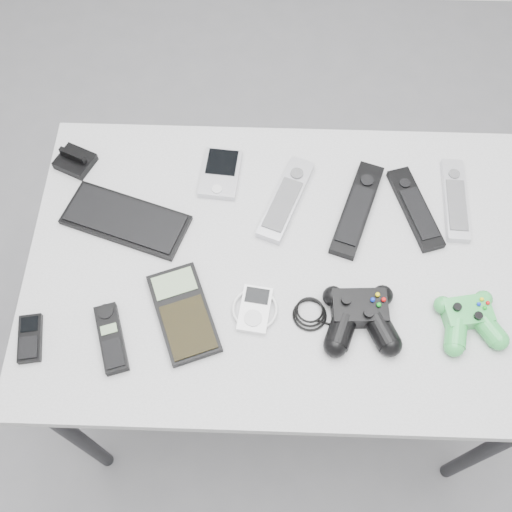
{
  "coord_description": "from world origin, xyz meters",
  "views": [
    {
      "loc": [
        -0.05,
        -0.48,
        1.79
      ],
      "look_at": [
        -0.07,
        0.08,
        0.73
      ],
      "focal_mm": 42.0,
      "sensor_mm": 36.0,
      "label": 1
    }
  ],
  "objects_px": {
    "remote_silver_b": "(455,199)",
    "cordless_handset": "(111,338)",
    "calculator": "(184,313)",
    "controller_black": "(360,315)",
    "pda_keyboard": "(126,220)",
    "controller_green": "(469,318)",
    "mobile_phone": "(30,338)",
    "pda": "(220,173)",
    "remote_black_a": "(357,209)",
    "desk": "(287,274)",
    "remote_silver_a": "(286,199)",
    "remote_black_b": "(415,208)",
    "mp3_player": "(255,309)"
  },
  "relations": [
    {
      "from": "remote_silver_a",
      "to": "mp3_player",
      "type": "relative_size",
      "value": 2.23
    },
    {
      "from": "pda_keyboard",
      "to": "remote_black_a",
      "type": "distance_m",
      "value": 0.49
    },
    {
      "from": "remote_silver_a",
      "to": "calculator",
      "type": "xyz_separation_m",
      "value": [
        -0.2,
        -0.27,
        -0.0
      ]
    },
    {
      "from": "remote_silver_a",
      "to": "pda_keyboard",
      "type": "bearing_deg",
      "value": -149.11
    },
    {
      "from": "remote_silver_b",
      "to": "cordless_handset",
      "type": "bearing_deg",
      "value": -151.56
    },
    {
      "from": "pda_keyboard",
      "to": "remote_black_b",
      "type": "bearing_deg",
      "value": 22.89
    },
    {
      "from": "pda",
      "to": "calculator",
      "type": "height_order",
      "value": "same"
    },
    {
      "from": "remote_black_a",
      "to": "remote_silver_b",
      "type": "xyz_separation_m",
      "value": [
        0.21,
        0.03,
        -0.0
      ]
    },
    {
      "from": "remote_black_a",
      "to": "remote_silver_b",
      "type": "bearing_deg",
      "value": 27.26
    },
    {
      "from": "pda",
      "to": "remote_black_a",
      "type": "relative_size",
      "value": 0.54
    },
    {
      "from": "pda",
      "to": "controller_black",
      "type": "bearing_deg",
      "value": -43.96
    },
    {
      "from": "pda",
      "to": "controller_green",
      "type": "relative_size",
      "value": 0.95
    },
    {
      "from": "mobile_phone",
      "to": "cordless_handset",
      "type": "xyz_separation_m",
      "value": [
        0.15,
        0.0,
        0.0
      ]
    },
    {
      "from": "cordless_handset",
      "to": "controller_green",
      "type": "height_order",
      "value": "controller_green"
    },
    {
      "from": "desk",
      "to": "pda",
      "type": "height_order",
      "value": "pda"
    },
    {
      "from": "desk",
      "to": "remote_black_a",
      "type": "xyz_separation_m",
      "value": [
        0.14,
        0.12,
        0.07
      ]
    },
    {
      "from": "cordless_handset",
      "to": "controller_green",
      "type": "relative_size",
      "value": 1.03
    },
    {
      "from": "mobile_phone",
      "to": "controller_green",
      "type": "bearing_deg",
      "value": -5.38
    },
    {
      "from": "pda_keyboard",
      "to": "controller_green",
      "type": "distance_m",
      "value": 0.71
    },
    {
      "from": "mobile_phone",
      "to": "calculator",
      "type": "height_order",
      "value": "calculator"
    },
    {
      "from": "calculator",
      "to": "controller_black",
      "type": "xyz_separation_m",
      "value": [
        0.34,
        -0.0,
        0.02
      ]
    },
    {
      "from": "mobile_phone",
      "to": "mp3_player",
      "type": "distance_m",
      "value": 0.43
    },
    {
      "from": "pda_keyboard",
      "to": "cordless_handset",
      "type": "relative_size",
      "value": 1.89
    },
    {
      "from": "desk",
      "to": "remote_silver_b",
      "type": "bearing_deg",
      "value": 23.3
    },
    {
      "from": "desk",
      "to": "cordless_handset",
      "type": "xyz_separation_m",
      "value": [
        -0.33,
        -0.18,
        0.07
      ]
    },
    {
      "from": "remote_black_a",
      "to": "controller_black",
      "type": "distance_m",
      "value": 0.25
    },
    {
      "from": "remote_black_a",
      "to": "calculator",
      "type": "bearing_deg",
      "value": -125.69
    },
    {
      "from": "cordless_handset",
      "to": "controller_black",
      "type": "bearing_deg",
      "value": -11.53
    },
    {
      "from": "desk",
      "to": "remote_silver_a",
      "type": "height_order",
      "value": "remote_silver_a"
    },
    {
      "from": "cordless_handset",
      "to": "controller_black",
      "type": "height_order",
      "value": "controller_black"
    },
    {
      "from": "remote_silver_a",
      "to": "cordless_handset",
      "type": "height_order",
      "value": "remote_silver_a"
    },
    {
      "from": "remote_black_b",
      "to": "controller_green",
      "type": "xyz_separation_m",
      "value": [
        0.08,
        -0.25,
        0.01
      ]
    },
    {
      "from": "remote_silver_a",
      "to": "remote_black_a",
      "type": "height_order",
      "value": "same"
    },
    {
      "from": "desk",
      "to": "controller_green",
      "type": "distance_m",
      "value": 0.37
    },
    {
      "from": "pda_keyboard",
      "to": "remote_silver_a",
      "type": "relative_size",
      "value": 1.22
    },
    {
      "from": "pda_keyboard",
      "to": "remote_silver_a",
      "type": "distance_m",
      "value": 0.34
    },
    {
      "from": "desk",
      "to": "remote_black_a",
      "type": "bearing_deg",
      "value": 40.22
    },
    {
      "from": "mobile_phone",
      "to": "remote_silver_b",
      "type": "bearing_deg",
      "value": 12.25
    },
    {
      "from": "remote_silver_b",
      "to": "cordless_handset",
      "type": "relative_size",
      "value": 1.48
    },
    {
      "from": "remote_black_b",
      "to": "cordless_handset",
      "type": "bearing_deg",
      "value": -170.36
    },
    {
      "from": "mp3_player",
      "to": "controller_green",
      "type": "distance_m",
      "value": 0.41
    },
    {
      "from": "desk",
      "to": "controller_green",
      "type": "height_order",
      "value": "controller_green"
    },
    {
      "from": "remote_black_a",
      "to": "remote_silver_b",
      "type": "height_order",
      "value": "remote_black_a"
    },
    {
      "from": "mobile_phone",
      "to": "cordless_handset",
      "type": "distance_m",
      "value": 0.15
    },
    {
      "from": "desk",
      "to": "remote_silver_a",
      "type": "relative_size",
      "value": 5.0
    },
    {
      "from": "remote_black_a",
      "to": "cordless_handset",
      "type": "distance_m",
      "value": 0.56
    },
    {
      "from": "pda_keyboard",
      "to": "remote_black_b",
      "type": "distance_m",
      "value": 0.61
    },
    {
      "from": "cordless_handset",
      "to": "remote_black_a",
      "type": "bearing_deg",
      "value": 14.06
    },
    {
      "from": "pda_keyboard",
      "to": "controller_black",
      "type": "relative_size",
      "value": 1.03
    },
    {
      "from": "desk",
      "to": "controller_black",
      "type": "relative_size",
      "value": 4.25
    }
  ]
}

